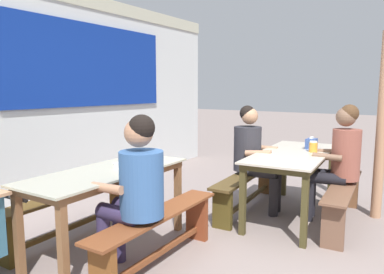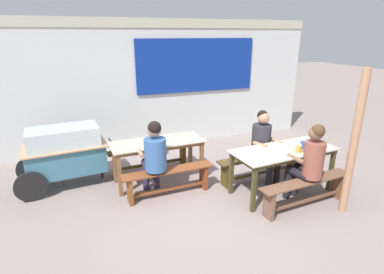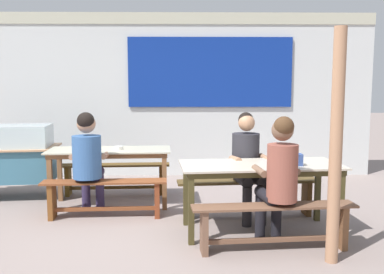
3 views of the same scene
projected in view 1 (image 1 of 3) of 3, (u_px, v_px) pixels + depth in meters
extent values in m
plane|color=gray|center=(236.00, 251.00, 3.30)|extent=(40.00, 40.00, 0.00)
cube|color=silver|center=(42.00, 101.00, 4.76)|extent=(7.37, 0.12, 2.67)
cube|color=navy|center=(93.00, 65.00, 5.30)|extent=(2.87, 0.03, 1.21)
cube|color=#B7B499|center=(109.00, 171.00, 3.21)|extent=(1.65, 0.73, 0.02)
cube|color=brown|center=(109.00, 175.00, 3.22)|extent=(1.57, 0.66, 0.06)
cube|color=brown|center=(139.00, 191.00, 4.02)|extent=(0.06, 0.06, 0.69)
cube|color=brown|center=(178.00, 199.00, 3.75)|extent=(0.06, 0.06, 0.69)
cube|color=brown|center=(19.00, 236.00, 2.79)|extent=(0.06, 0.06, 0.69)
cube|color=brown|center=(63.00, 252.00, 2.51)|extent=(0.06, 0.06, 0.69)
cube|color=beige|center=(294.00, 153.00, 4.10)|extent=(1.80, 0.88, 0.02)
cube|color=#433C1E|center=(293.00, 157.00, 4.11)|extent=(1.71, 0.82, 0.06)
cube|color=#433C1E|center=(284.00, 171.00, 4.99)|extent=(0.06, 0.06, 0.69)
cube|color=#433C1E|center=(331.00, 177.00, 4.69)|extent=(0.06, 0.06, 0.69)
cube|color=#433C1E|center=(243.00, 202.00, 3.63)|extent=(0.06, 0.06, 0.69)
cube|color=#433C1E|center=(304.00, 212.00, 3.33)|extent=(0.06, 0.06, 0.69)
cube|color=#553C18|center=(69.00, 194.00, 3.54)|extent=(1.62, 0.33, 0.02)
cube|color=#5C3614|center=(118.00, 199.00, 4.15)|extent=(0.07, 0.21, 0.44)
cube|color=brown|center=(4.00, 241.00, 2.99)|extent=(0.07, 0.21, 0.44)
cube|color=#553C18|center=(71.00, 227.00, 3.58)|extent=(1.33, 0.11, 0.04)
cube|color=brown|center=(158.00, 215.00, 2.97)|extent=(1.53, 0.34, 0.02)
cube|color=brown|center=(197.00, 218.00, 3.54)|extent=(0.07, 0.22, 0.44)
cube|color=brown|center=(103.00, 274.00, 2.46)|extent=(0.07, 0.22, 0.44)
cube|color=brown|center=(158.00, 253.00, 3.01)|extent=(1.24, 0.11, 0.04)
cube|color=#503D1F|center=(248.00, 174.00, 4.41)|extent=(1.76, 0.40, 0.03)
cube|color=#57371A|center=(266.00, 179.00, 5.09)|extent=(0.08, 0.22, 0.43)
cube|color=#4B3E18|center=(222.00, 209.00, 3.80)|extent=(0.08, 0.22, 0.43)
cube|color=#503D1F|center=(247.00, 200.00, 4.46)|extent=(1.46, 0.17, 0.04)
cube|color=brown|center=(343.00, 185.00, 3.88)|extent=(1.63, 0.38, 0.02)
cube|color=brown|center=(349.00, 190.00, 4.50)|extent=(0.08, 0.21, 0.44)
cube|color=brown|center=(333.00, 226.00, 3.31)|extent=(0.08, 0.21, 0.44)
cube|color=brown|center=(342.00, 215.00, 3.92)|extent=(1.34, 0.16, 0.04)
cylinder|color=#3F3F3F|center=(0.00, 195.00, 2.94)|extent=(0.10, 0.67, 0.04)
cylinder|color=black|center=(311.00, 197.00, 4.20)|extent=(0.11, 0.11, 0.46)
cylinder|color=black|center=(309.00, 201.00, 4.04)|extent=(0.11, 0.11, 0.46)
cylinder|color=black|center=(328.00, 175.00, 4.09)|extent=(0.19, 0.41, 0.13)
cylinder|color=black|center=(327.00, 178.00, 3.92)|extent=(0.19, 0.41, 0.13)
cylinder|color=brown|center=(346.00, 155.00, 3.89)|extent=(0.30, 0.30, 0.56)
sphere|color=brown|center=(346.00, 117.00, 3.85)|extent=(0.21, 0.21, 0.21)
sphere|color=#4C331E|center=(349.00, 113.00, 3.83)|extent=(0.20, 0.20, 0.20)
cylinder|color=brown|center=(330.00, 152.00, 4.12)|extent=(0.12, 0.31, 0.09)
cylinder|color=brown|center=(327.00, 157.00, 3.82)|extent=(0.12, 0.31, 0.08)
cylinder|color=black|center=(274.00, 197.00, 4.19)|extent=(0.11, 0.11, 0.46)
cylinder|color=black|center=(276.00, 193.00, 4.35)|extent=(0.11, 0.11, 0.46)
cylinder|color=black|center=(259.00, 172.00, 4.22)|extent=(0.20, 0.41, 0.13)
cylinder|color=black|center=(263.00, 169.00, 4.38)|extent=(0.20, 0.41, 0.13)
cylinder|color=#2B2B31|center=(247.00, 149.00, 4.34)|extent=(0.33, 0.33, 0.54)
sphere|color=#AD7C5B|center=(250.00, 116.00, 4.28)|extent=(0.20, 0.20, 0.20)
sphere|color=black|center=(247.00, 113.00, 4.29)|extent=(0.18, 0.18, 0.18)
cylinder|color=#AD7C5B|center=(258.00, 153.00, 4.10)|extent=(0.12, 0.31, 0.09)
cylinder|color=#AD7C5B|center=(265.00, 148.00, 4.44)|extent=(0.12, 0.31, 0.08)
cylinder|color=#352B4E|center=(119.00, 235.00, 3.08)|extent=(0.11, 0.11, 0.46)
cylinder|color=#352B4E|center=(104.00, 243.00, 2.93)|extent=(0.11, 0.11, 0.46)
cylinder|color=#352B4E|center=(133.00, 208.00, 2.95)|extent=(0.15, 0.38, 0.13)
cylinder|color=#352B4E|center=(118.00, 214.00, 2.80)|extent=(0.15, 0.38, 0.13)
cylinder|color=#375F98|center=(142.00, 184.00, 2.75)|extent=(0.34, 0.34, 0.52)
sphere|color=tan|center=(139.00, 133.00, 2.71)|extent=(0.22, 0.22, 0.22)
sphere|color=black|center=(142.00, 128.00, 2.69)|extent=(0.21, 0.21, 0.21)
cylinder|color=tan|center=(140.00, 178.00, 3.01)|extent=(0.08, 0.31, 0.09)
cylinder|color=tan|center=(107.00, 188.00, 2.69)|extent=(0.08, 0.30, 0.08)
cube|color=#354E8F|center=(311.00, 144.00, 4.32)|extent=(0.16, 0.11, 0.13)
cube|color=white|center=(312.00, 138.00, 4.31)|extent=(0.06, 0.03, 0.02)
cylinder|color=gold|center=(313.00, 147.00, 4.10)|extent=(0.09, 0.09, 0.11)
cylinder|color=white|center=(313.00, 142.00, 4.10)|extent=(0.08, 0.08, 0.02)
cylinder|color=silver|center=(119.00, 165.00, 3.30)|extent=(0.12, 0.12, 0.04)
cylinder|color=#AC7C5A|center=(382.00, 127.00, 4.03)|extent=(0.11, 0.11, 2.13)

